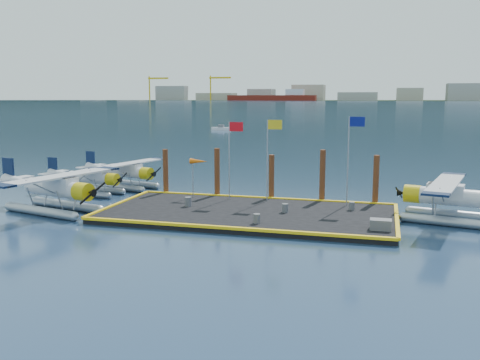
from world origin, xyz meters
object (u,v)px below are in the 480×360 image
object	(u,v)px
seaplane_d	(451,200)
drum_4	(352,206)
piling_1	(217,174)
seaplane_c	(127,173)
flagpole_red	(232,148)
drum_3	(257,219)
crate	(381,225)
drum_0	(188,202)
drum_2	(285,208)
flagpole_yellow	(270,148)
windsock	(198,162)
piling_0	(166,173)
seaplane_b	(92,180)
piling_4	(376,182)
piling_3	(322,178)
flagpole_blue	(351,147)
piling_2	(271,179)
seaplane_a	(57,191)

from	to	relation	value
seaplane_d	drum_4	size ratio (longest dim) A/B	17.50
piling_1	seaplane_d	bearing A→B (deg)	-11.52
seaplane_c	flagpole_red	bearing A→B (deg)	82.80
drum_3	crate	xyz separation A→B (m)	(7.59, 0.39, 0.01)
seaplane_c	drum_0	world-z (taller)	seaplane_c
drum_2	flagpole_yellow	xyz separation A→B (m)	(-1.86, 3.56, 3.81)
drum_4	windsock	bearing A→B (deg)	172.69
piling_0	piling_1	bearing A→B (deg)	0.00
seaplane_b	seaplane_d	distance (m)	28.54
drum_0	flagpole_yellow	distance (m)	7.36
drum_2	piling_4	xyz separation A→B (m)	(5.94, 5.16, 1.29)
piling_3	piling_1	bearing A→B (deg)	180.00
drum_3	piling_3	distance (m)	9.42
drum_4	piling_4	world-z (taller)	piling_4
crate	windsock	xyz separation A→B (m)	(-14.03, 6.79, 2.51)
drum_3	piling_3	bearing A→B (deg)	70.63
seaplane_c	flagpole_red	world-z (taller)	flagpole_red
crate	flagpole_blue	size ratio (longest dim) A/B	0.20
piling_1	flagpole_yellow	bearing A→B (deg)	-18.79
piling_0	piling_2	size ratio (longest dim) A/B	1.05
drum_4	flagpole_red	size ratio (longest dim) A/B	0.10
drum_4	crate	bearing A→B (deg)	-68.75
drum_2	flagpole_red	xyz separation A→B (m)	(-4.85, 3.56, 3.69)
drum_3	piling_1	distance (m)	10.41
drum_2	drum_0	bearing A→B (deg)	178.53
drum_0	piling_4	xyz separation A→B (m)	(13.15, 4.97, 1.26)
crate	piling_1	distance (m)	15.53
drum_2	piling_0	world-z (taller)	piling_0
flagpole_yellow	drum_4	bearing A→B (deg)	-13.80
seaplane_d	flagpole_blue	distance (m)	7.71
seaplane_d	drum_3	xyz separation A→B (m)	(-12.05, -5.22, -0.85)
seaplane_a	windsock	distance (m)	10.72
piling_2	piling_4	size ratio (longest dim) A/B	0.95
crate	flagpole_yellow	bearing A→B (deg)	140.70
seaplane_a	drum_0	xyz separation A→B (m)	(8.92, 2.91, -0.87)
seaplane_a	flagpole_yellow	size ratio (longest dim) A/B	1.68
seaplane_a	flagpole_red	bearing A→B (deg)	133.90
seaplane_b	seaplane_c	distance (m)	3.87
piling_1	piling_2	world-z (taller)	piling_1
piling_3	windsock	bearing A→B (deg)	-170.47
flagpole_blue	piling_3	size ratio (longest dim) A/B	1.51
flagpole_yellow	windsock	xyz separation A→B (m)	(-5.73, 0.00, -1.28)
seaplane_b	drum_2	xyz separation A→B (m)	(17.50, -4.37, -0.61)
seaplane_b	drum_3	xyz separation A→B (m)	(16.36, -7.99, -0.61)
seaplane_a	flagpole_red	distance (m)	13.20
flagpole_blue	piling_1	xyz separation A→B (m)	(-10.70, 1.60, -2.59)
seaplane_c	windsock	bearing A→B (deg)	76.77
drum_0	crate	distance (m)	14.07
seaplane_a	flagpole_yellow	distance (m)	15.86
seaplane_a	flagpole_blue	bearing A→B (deg)	121.99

